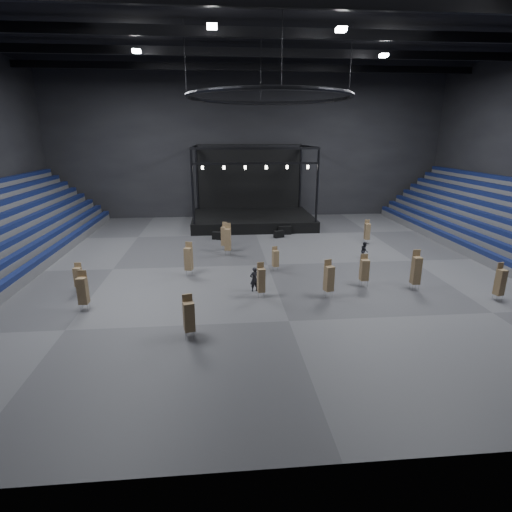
{
  "coord_description": "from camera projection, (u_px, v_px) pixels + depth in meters",
  "views": [
    {
      "loc": [
        -3.79,
        -31.22,
        10.32
      ],
      "look_at": [
        -1.15,
        -2.0,
        1.4
      ],
      "focal_mm": 28.0,
      "sensor_mm": 36.0,
      "label": 1
    }
  ],
  "objects": [
    {
      "name": "floor",
      "position": [
        268.0,
        265.0,
        33.07
      ],
      "size": [
        50.0,
        50.0,
        0.0
      ],
      "primitive_type": "plane",
      "color": "#48484A",
      "rests_on": "ground"
    },
    {
      "name": "ceiling",
      "position": [
        270.0,
        20.0,
        27.84
      ],
      "size": [
        50.0,
        42.0,
        0.2
      ],
      "primitive_type": "cube",
      "color": "black",
      "rests_on": "wall_back"
    },
    {
      "name": "wall_back",
      "position": [
        249.0,
        146.0,
        50.47
      ],
      "size": [
        50.0,
        0.2,
        18.0
      ],
      "primitive_type": "cube",
      "color": "black",
      "rests_on": "ground"
    },
    {
      "name": "wall_front",
      "position": [
        365.0,
        188.0,
        10.45
      ],
      "size": [
        50.0,
        0.2,
        18.0
      ],
      "primitive_type": "cube",
      "color": "black",
      "rests_on": "ground"
    },
    {
      "name": "stage",
      "position": [
        252.0,
        212.0,
        48.12
      ],
      "size": [
        14.0,
        10.0,
        9.2
      ],
      "color": "black",
      "rests_on": "floor"
    },
    {
      "name": "truss_ring",
      "position": [
        269.0,
        97.0,
        29.29
      ],
      "size": [
        12.3,
        12.3,
        5.15
      ],
      "color": "black",
      "rests_on": "ceiling"
    },
    {
      "name": "roof_girders",
      "position": [
        270.0,
        33.0,
        28.07
      ],
      "size": [
        49.0,
        30.35,
        0.7
      ],
      "color": "black",
      "rests_on": "ceiling"
    },
    {
      "name": "floodlights",
      "position": [
        278.0,
        28.0,
        24.43
      ],
      "size": [
        28.6,
        16.6,
        0.25
      ],
      "color": "white",
      "rests_on": "roof_girders"
    },
    {
      "name": "flight_case_left",
      "position": [
        218.0,
        236.0,
        41.06
      ],
      "size": [
        1.28,
        0.93,
        0.77
      ],
      "primitive_type": "cube",
      "rotation": [
        0.0,
        0.0,
        -0.35
      ],
      "color": "black",
      "rests_on": "floor"
    },
    {
      "name": "flight_case_mid",
      "position": [
        279.0,
        234.0,
        41.81
      ],
      "size": [
        1.18,
        0.92,
        0.7
      ],
      "primitive_type": "cube",
      "rotation": [
        0.0,
        0.0,
        0.43
      ],
      "color": "black",
      "rests_on": "floor"
    },
    {
      "name": "flight_case_right",
      "position": [
        285.0,
        230.0,
        43.16
      ],
      "size": [
        1.37,
        0.69,
        0.91
      ],
      "primitive_type": "cube",
      "rotation": [
        0.0,
        0.0,
        -0.01
      ],
      "color": "black",
      "rests_on": "floor"
    },
    {
      "name": "chair_stack_0",
      "position": [
        364.0,
        269.0,
        28.09
      ],
      "size": [
        0.55,
        0.55,
        2.33
      ],
      "rotation": [
        0.0,
        0.0,
        -0.01
      ],
      "color": "silver",
      "rests_on": "floor"
    },
    {
      "name": "chair_stack_1",
      "position": [
        275.0,
        258.0,
        31.34
      ],
      "size": [
        0.53,
        0.53,
        1.97
      ],
      "rotation": [
        0.0,
        0.0,
        0.22
      ],
      "color": "silver",
      "rests_on": "floor"
    },
    {
      "name": "chair_stack_2",
      "position": [
        261.0,
        280.0,
        26.15
      ],
      "size": [
        0.53,
        0.53,
        2.37
      ],
      "rotation": [
        0.0,
        0.0,
        0.13
      ],
      "color": "silver",
      "rests_on": "floor"
    },
    {
      "name": "chair_stack_3",
      "position": [
        83.0,
        290.0,
        24.16
      ],
      "size": [
        0.56,
        0.56,
        2.52
      ],
      "rotation": [
        0.0,
        0.0,
        -0.03
      ],
      "color": "silver",
      "rests_on": "floor"
    },
    {
      "name": "chair_stack_4",
      "position": [
        329.0,
        278.0,
        26.18
      ],
      "size": [
        0.66,
        0.66,
        2.54
      ],
      "rotation": [
        0.0,
        0.0,
        0.28
      ],
      "color": "silver",
      "rests_on": "floor"
    },
    {
      "name": "chair_stack_5",
      "position": [
        416.0,
        270.0,
        27.38
      ],
      "size": [
        0.54,
        0.54,
        2.83
      ],
      "rotation": [
        0.0,
        0.0,
        0.0
      ],
      "color": "silver",
      "rests_on": "floor"
    },
    {
      "name": "chair_stack_6",
      "position": [
        228.0,
        239.0,
        35.41
      ],
      "size": [
        0.63,
        0.63,
        2.88
      ],
      "rotation": [
        0.0,
        0.0,
        -0.18
      ],
      "color": "silver",
      "rests_on": "floor"
    },
    {
      "name": "chair_stack_7",
      "position": [
        367.0,
        231.0,
        39.3
      ],
      "size": [
        0.49,
        0.49,
        2.36
      ],
      "rotation": [
        0.0,
        0.0,
        -0.01
      ],
      "color": "silver",
      "rests_on": "floor"
    },
    {
      "name": "chair_stack_9",
      "position": [
        500.0,
        282.0,
        25.58
      ],
      "size": [
        0.58,
        0.58,
        2.54
      ],
      "rotation": [
        0.0,
        0.0,
        0.21
      ],
      "color": "silver",
      "rests_on": "floor"
    },
    {
      "name": "chair_stack_10",
      "position": [
        224.0,
        236.0,
        37.15
      ],
      "size": [
        0.64,
        0.64,
        2.59
      ],
      "rotation": [
        0.0,
        0.0,
        -0.4
      ],
      "color": "silver",
      "rests_on": "floor"
    },
    {
      "name": "chair_stack_11",
      "position": [
        188.0,
        314.0,
        21.25
      ],
      "size": [
        0.6,
        0.6,
        2.27
      ],
      "rotation": [
        0.0,
        0.0,
        0.41
      ],
      "color": "silver",
      "rests_on": "floor"
    },
    {
      "name": "chair_stack_12",
      "position": [
        189.0,
        258.0,
        30.22
      ],
      "size": [
        0.67,
        0.67,
        2.6
      ],
      "rotation": [
        0.0,
        0.0,
        -0.25
      ],
      "color": "silver",
      "rests_on": "floor"
    },
    {
      "name": "chair_stack_13",
      "position": [
        189.0,
        316.0,
        20.8
      ],
      "size": [
        0.66,
        0.66,
        2.42
      ],
      "rotation": [
        0.0,
        0.0,
        0.25
      ],
      "color": "silver",
      "rests_on": "floor"
    },
    {
      "name": "chair_stack_14",
      "position": [
        78.0,
        276.0,
        27.14
      ],
      "size": [
        0.49,
        0.49,
        2.03
      ],
      "rotation": [
        0.0,
        0.0,
        -0.02
      ],
      "color": "silver",
      "rests_on": "floor"
    },
    {
      "name": "man_center",
      "position": [
        254.0,
        279.0,
        27.28
      ],
      "size": [
        0.72,
        0.58,
        1.72
      ],
      "primitive_type": "imported",
      "rotation": [
        0.0,
        0.0,
        3.45
      ],
      "color": "black",
      "rests_on": "floor"
    },
    {
      "name": "crew_member",
      "position": [
        364.0,
        251.0,
        34.29
      ],
      "size": [
        0.79,
        0.9,
        1.57
      ],
      "primitive_type": "imported",
      "rotation": [
        0.0,
        0.0,
        1.28
      ],
      "color": "black",
      "rests_on": "floor"
    }
  ]
}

